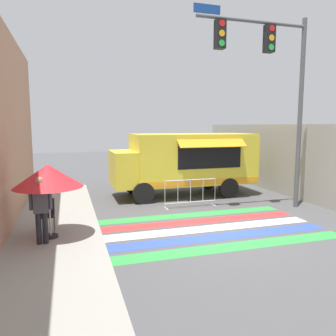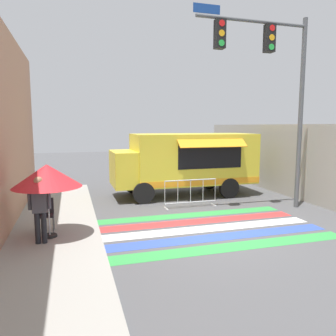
% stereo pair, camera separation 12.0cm
% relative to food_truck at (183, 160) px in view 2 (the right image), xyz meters
% --- Properties ---
extents(ground_plane, '(60.00, 60.00, 0.00)m').
position_rel_food_truck_xyz_m(ground_plane, '(-0.76, -4.86, -1.51)').
color(ground_plane, '#4C4C4F').
extents(sidewalk_left, '(4.40, 16.00, 0.12)m').
position_rel_food_truck_xyz_m(sidewalk_left, '(-6.08, -4.86, -1.45)').
color(sidewalk_left, '#99968E').
rests_on(sidewalk_left, ground_plane).
extents(concrete_wall_right, '(0.20, 16.00, 3.04)m').
position_rel_food_truck_xyz_m(concrete_wall_right, '(4.32, -1.86, 0.01)').
color(concrete_wall_right, '#A39E93').
rests_on(concrete_wall_right, ground_plane).
extents(crosswalk_painted, '(6.40, 3.60, 0.01)m').
position_rel_food_truck_xyz_m(crosswalk_painted, '(-0.76, -4.60, -1.51)').
color(crosswalk_painted, green).
rests_on(crosswalk_painted, ground_plane).
extents(food_truck, '(6.04, 2.72, 2.64)m').
position_rel_food_truck_xyz_m(food_truck, '(0.00, 0.00, 0.00)').
color(food_truck, yellow).
rests_on(food_truck, ground_plane).
extents(traffic_signal_pole, '(4.22, 0.29, 6.75)m').
position_rel_food_truck_xyz_m(traffic_signal_pole, '(2.06, -3.16, 3.33)').
color(traffic_signal_pole, '#515456').
rests_on(traffic_signal_pole, ground_plane).
extents(patio_umbrella, '(1.73, 1.73, 1.90)m').
position_rel_food_truck_xyz_m(patio_umbrella, '(-5.17, -4.41, 0.21)').
color(patio_umbrella, black).
rests_on(patio_umbrella, sidewalk_left).
extents(folding_chair, '(0.46, 0.46, 0.89)m').
position_rel_food_truck_xyz_m(folding_chair, '(-5.31, -3.86, -0.86)').
color(folding_chair, '#4C4C51').
rests_on(folding_chair, sidewalk_left).
extents(vendor_person, '(0.53, 0.22, 1.65)m').
position_rel_food_truck_xyz_m(vendor_person, '(-5.34, -4.83, -0.46)').
color(vendor_person, black).
rests_on(vendor_person, sidewalk_left).
extents(barricade_front, '(1.99, 0.44, 1.04)m').
position_rel_food_truck_xyz_m(barricade_front, '(-0.41, -2.07, -1.00)').
color(barricade_front, '#B7BABF').
rests_on(barricade_front, ground_plane).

